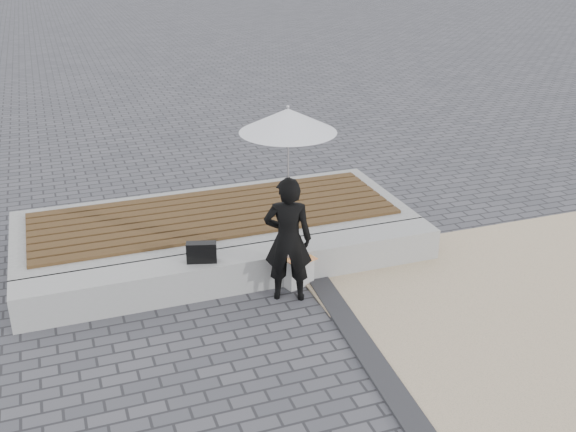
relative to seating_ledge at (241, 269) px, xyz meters
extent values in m
plane|color=#4A494E|center=(0.00, -1.60, -0.20)|extent=(80.00, 80.00, 0.00)
cube|color=#2B2B2D|center=(0.75, -2.10, -0.18)|extent=(0.61, 5.20, 0.04)
cube|color=#A2A19D|center=(0.00, 0.00, 0.00)|extent=(5.00, 0.45, 0.40)
cube|color=#A3A39D|center=(0.00, 1.20, 0.00)|extent=(5.00, 2.00, 0.40)
imported|color=black|center=(0.42, -0.46, 0.52)|extent=(0.62, 0.52, 1.44)
cylinder|color=#B4B4B9|center=(0.42, -0.46, 1.23)|extent=(0.02, 0.02, 1.00)
cone|color=silver|center=(0.42, -0.46, 1.85)|extent=(1.00, 1.00, 0.24)
sphere|color=#B4B4B9|center=(0.42, -0.46, 1.99)|extent=(0.03, 0.03, 0.03)
cube|color=black|center=(-0.45, -0.04, 0.32)|extent=(0.35, 0.20, 0.24)
cube|color=#BCBBB7|center=(0.63, -0.24, -0.02)|extent=(0.37, 0.24, 0.36)
cube|color=#FB464C|center=(0.63, -0.29, 0.16)|extent=(0.38, 0.33, 0.01)
camera|label=1|loc=(-1.87, -6.80, 3.73)|focal=42.85mm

